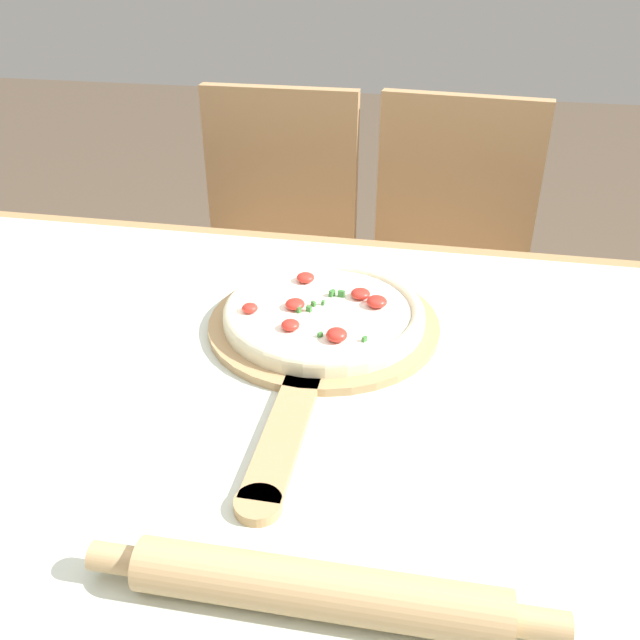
# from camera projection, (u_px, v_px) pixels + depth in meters

# --- Properties ---
(dining_table) EXTENTS (1.41, 0.90, 0.73)m
(dining_table) POSITION_uv_depth(u_px,v_px,m) (272.00, 434.00, 0.94)
(dining_table) COLOR #A87F51
(dining_table) RESTS_ON ground_plane
(towel_cloth) EXTENTS (1.33, 0.82, 0.00)m
(towel_cloth) POSITION_uv_depth(u_px,v_px,m) (269.00, 373.00, 0.88)
(towel_cloth) COLOR silver
(towel_cloth) RESTS_ON dining_table
(pizza_peel) EXTENTS (0.33, 0.55, 0.01)m
(pizza_peel) POSITION_uv_depth(u_px,v_px,m) (320.00, 334.00, 0.95)
(pizza_peel) COLOR tan
(pizza_peel) RESTS_ON towel_cloth
(pizza) EXTENTS (0.29, 0.29, 0.04)m
(pizza) POSITION_uv_depth(u_px,v_px,m) (324.00, 312.00, 0.96)
(pizza) COLOR beige
(pizza) RESTS_ON pizza_peel
(rolling_pin) EXTENTS (0.41, 0.05, 0.05)m
(rolling_pin) POSITION_uv_depth(u_px,v_px,m) (318.00, 590.00, 0.57)
(rolling_pin) COLOR tan
(rolling_pin) RESTS_ON towel_cloth
(chair_left) EXTENTS (0.40, 0.40, 0.91)m
(chair_left) POSITION_uv_depth(u_px,v_px,m) (274.00, 252.00, 1.69)
(chair_left) COLOR tan
(chair_left) RESTS_ON ground_plane
(chair_right) EXTENTS (0.44, 0.44, 0.91)m
(chair_right) POSITION_uv_depth(u_px,v_px,m) (445.00, 266.00, 1.62)
(chair_right) COLOR tan
(chair_right) RESTS_ON ground_plane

